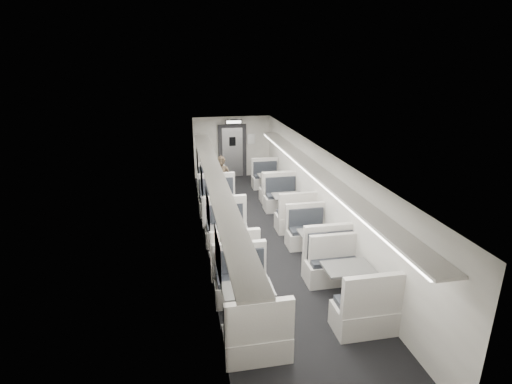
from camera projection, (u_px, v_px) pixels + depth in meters
name	position (u px, v px, depth m)	size (l,w,h in m)	color
room	(264.00, 197.00, 10.16)	(3.24, 12.24, 2.64)	black
booth_left_a	(214.00, 190.00, 13.37)	(0.98, 1.99, 1.07)	beige
booth_left_b	(220.00, 211.00, 11.37)	(1.14, 2.31, 1.24)	beige
booth_left_c	(229.00, 243.00, 9.50)	(1.07, 2.17, 1.16)	beige
booth_left_d	(248.00, 306.00, 7.09)	(1.07, 2.17, 1.16)	beige
booth_right_a	(270.00, 184.00, 13.96)	(0.99, 2.01, 1.07)	beige
booth_right_b	(288.00, 207.00, 11.76)	(1.07, 2.18, 1.16)	beige
booth_right_c	(317.00, 246.00, 9.39)	(1.01, 2.05, 1.10)	beige
booth_right_d	(347.00, 284.00, 7.74)	(1.12, 2.27, 1.22)	beige
passenger	(222.00, 181.00, 12.78)	(0.59, 0.39, 1.62)	black
window_a	(198.00, 161.00, 13.00)	(0.02, 1.18, 0.84)	black
window_b	(202.00, 181.00, 10.96)	(0.02, 1.18, 0.84)	black
window_c	(208.00, 210.00, 8.91)	(0.02, 1.18, 0.84)	black
window_d	(218.00, 255.00, 6.87)	(0.02, 1.18, 0.84)	black
luggage_rack_left	(215.00, 176.00, 9.42)	(0.46, 10.40, 0.09)	beige
luggage_rack_right	(316.00, 171.00, 9.87)	(0.46, 10.40, 0.09)	beige
vestibule_door	(232.00, 151.00, 15.72)	(1.10, 0.13, 2.10)	black
exit_sign	(234.00, 122.00, 14.87)	(0.62, 0.12, 0.16)	black
wall_notice	(251.00, 139.00, 15.70)	(0.32, 0.02, 0.40)	silver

